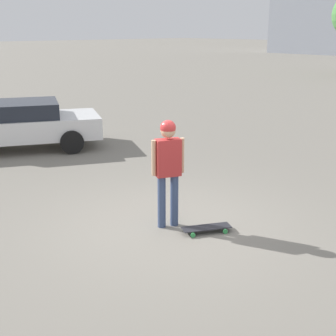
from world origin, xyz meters
The scene contains 4 objects.
ground_plane centered at (0.00, 0.00, 0.00)m, with size 220.00×220.00×0.00m, color gray.
person centered at (0.00, 0.00, 1.09)m, with size 0.51×0.35×1.78m.
skateboard centered at (-0.28, 0.61, 0.07)m, with size 0.81×0.58×0.09m.
car_parked_near centered at (-0.61, -6.52, 0.68)m, with size 4.66×3.56×1.28m.
Camera 1 is at (4.89, 5.22, 3.14)m, focal length 50.00 mm.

